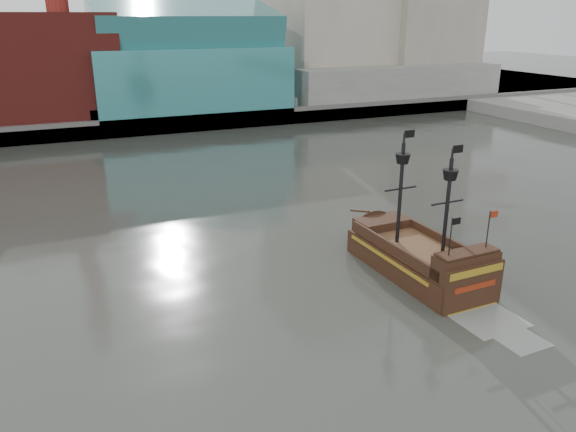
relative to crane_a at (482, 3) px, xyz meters
name	(u,v)px	position (x,y,z in m)	size (l,w,h in m)	color
ground	(345,371)	(-78.63, -82.00, -19.11)	(400.00, 400.00, 0.00)	#2B2D28
promenade_far	(110,102)	(-78.63, 10.00, -18.11)	(220.00, 60.00, 2.00)	slate
seawall	(136,127)	(-78.63, -19.50, -17.81)	(220.00, 1.00, 2.60)	#4C4C49
crane_a	(482,3)	(0.00, 0.00, 0.00)	(22.50, 4.00, 32.25)	slate
crane_b	(483,20)	(9.60, 10.00, -3.54)	(19.10, 4.00, 26.25)	slate
pirate_ship	(418,262)	(-68.78, -74.35, -18.18)	(4.73, 13.94, 10.35)	black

